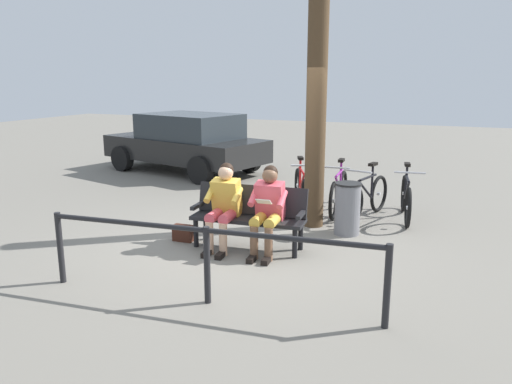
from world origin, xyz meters
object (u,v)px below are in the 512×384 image
object	(u,v)px
tree_trunk	(316,109)
bicycle_green	(367,198)
person_companion	(224,202)
bicycle_blue	(406,198)
bicycle_purple	(339,193)
bench	(250,212)
person_reading	(268,206)
bicycle_orange	(301,190)
litter_bin	(347,209)
parked_car	(187,141)
handbag	(183,233)

from	to	relation	value
tree_trunk	bicycle_green	world-z (taller)	tree_trunk
person_companion	bicycle_blue	distance (m)	3.33
bicycle_purple	bench	bearing A→B (deg)	-21.55
bicycle_blue	bicycle_purple	xyz separation A→B (m)	(1.16, 0.00, 0.00)
tree_trunk	person_reading	bearing A→B (deg)	81.52
person_companion	bicycle_orange	world-z (taller)	person_companion
bench	bicycle_blue	world-z (taller)	bicycle_blue
bench	person_reading	distance (m)	0.39
litter_bin	bicycle_blue	distance (m)	1.40
bicycle_purple	parked_car	size ratio (longest dim) A/B	0.37
person_reading	bicycle_green	world-z (taller)	person_reading
handbag	bicycle_green	size ratio (longest dim) A/B	0.18
handbag	bicycle_green	bearing A→B (deg)	-135.10
bicycle_green	bicycle_purple	distance (m)	0.57
person_reading	bicycle_blue	bearing A→B (deg)	-127.03
handbag	tree_trunk	bearing A→B (deg)	-136.00
person_companion	handbag	xyz separation A→B (m)	(0.69, -0.03, -0.54)
bicycle_orange	bicycle_purple	bearing A→B (deg)	67.79
bicycle_blue	bicycle_orange	xyz separation A→B (m)	(1.84, 0.03, 0.00)
bicycle_blue	bench	bearing A→B (deg)	-49.27
bicycle_blue	bicycle_orange	world-z (taller)	same
litter_bin	parked_car	distance (m)	6.03
bench	bicycle_green	world-z (taller)	bicycle_green
bicycle_blue	parked_car	distance (m)	6.09
tree_trunk	parked_car	bearing A→B (deg)	-37.71
bench	bicycle_orange	bearing A→B (deg)	-95.62
bench	tree_trunk	xyz separation A→B (m)	(-0.55, -1.34, 1.37)
person_reading	handbag	distance (m)	1.44
tree_trunk	litter_bin	world-z (taller)	tree_trunk
bicycle_orange	parked_car	bearing A→B (deg)	-146.81
person_companion	parked_car	size ratio (longest dim) A/B	0.27
bench	tree_trunk	bearing A→B (deg)	-116.73
bench	litter_bin	distance (m)	1.60
bench	bicycle_blue	bearing A→B (deg)	-133.86
bicycle_green	bicycle_orange	bearing A→B (deg)	-83.66
bicycle_green	bicycle_orange	size ratio (longest dim) A/B	1.06
bicycle_purple	bicycle_green	bearing A→B (deg)	66.64
handbag	bicycle_orange	distance (m)	2.65
person_companion	bicycle_green	world-z (taller)	person_companion
person_reading	person_companion	size ratio (longest dim) A/B	1.00
tree_trunk	bicycle_blue	xyz separation A→B (m)	(-1.34, -0.95, -1.51)
tree_trunk	litter_bin	bearing A→B (deg)	158.40
bench	tree_trunk	world-z (taller)	tree_trunk
tree_trunk	person_companion	bearing A→B (deg)	60.65
bicycle_purple	person_companion	bearing A→B (deg)	-26.58
bicycle_green	bicycle_purple	bearing A→B (deg)	-95.66
bench	bicycle_orange	world-z (taller)	bicycle_orange
person_reading	bicycle_orange	distance (m)	2.44
person_reading	litter_bin	xyz separation A→B (m)	(-0.82, -1.24, -0.26)
bench	person_reading	bearing A→B (deg)	152.68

